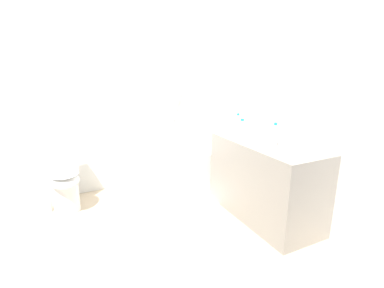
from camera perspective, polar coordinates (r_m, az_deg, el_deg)
ground_plane at (r=2.94m, az=-9.71°, el=-17.87°), size 4.20×4.20×0.00m
wall_back_tiled at (r=3.81m, az=-16.66°, el=9.92°), size 3.60×0.10×2.56m
wall_right_mirror at (r=3.32m, az=17.88°, el=9.09°), size 0.10×3.02×2.56m
bathtub at (r=3.87m, az=-3.74°, el=-4.79°), size 1.67×0.67×1.28m
toilet at (r=3.54m, az=-24.17°, el=-6.81°), size 0.36×0.54×0.71m
vanity_counter at (r=3.18m, az=14.20°, el=-6.98°), size 0.58×1.28×0.83m
sink_basin at (r=3.06m, az=14.13°, el=0.99°), size 0.30×0.30×0.06m
sink_faucet at (r=3.18m, az=16.62°, el=1.33°), size 0.10×0.15×0.07m
water_bottle_0 at (r=2.88m, az=16.17°, el=1.62°), size 0.06×0.06×0.24m
water_bottle_1 at (r=3.23m, az=9.93°, el=3.12°), size 0.07×0.07×0.20m
water_bottle_2 at (r=3.42m, az=9.11°, el=4.05°), size 0.06×0.06×0.23m
drinking_glass_0 at (r=2.61m, az=20.96°, el=-1.72°), size 0.07×0.07×0.09m
drinking_glass_1 at (r=2.76m, az=18.57°, el=-0.72°), size 0.08×0.08×0.08m
bath_mat at (r=3.58m, az=2.21°, el=-11.08°), size 0.59×0.35×0.01m
toilet_paper_roll at (r=3.69m, az=-27.04°, el=-10.98°), size 0.11×0.11×0.13m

